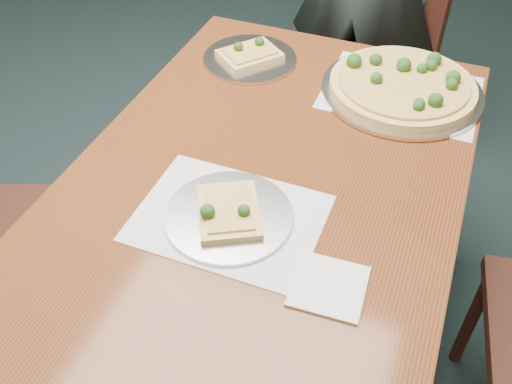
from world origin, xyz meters
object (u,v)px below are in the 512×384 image
(chair_far, at_px, (375,47))
(pizza_pan, at_px, (403,85))
(dining_table, at_px, (256,220))
(slice_plate_near, at_px, (228,214))
(slice_plate_far, at_px, (250,56))

(chair_far, xyz_separation_m, pizza_pan, (0.19, -0.64, 0.26))
(dining_table, xyz_separation_m, pizza_pan, (0.23, 0.52, 0.12))
(dining_table, height_order, chair_far, chair_far)
(pizza_pan, bearing_deg, dining_table, -113.80)
(slice_plate_near, bearing_deg, pizza_pan, 67.63)
(pizza_pan, relative_size, slice_plate_near, 1.59)
(chair_far, distance_m, pizza_pan, 0.72)
(chair_far, distance_m, slice_plate_near, 1.29)
(dining_table, height_order, slice_plate_far, slice_plate_far)
(slice_plate_near, relative_size, slice_plate_far, 1.00)
(dining_table, distance_m, slice_plate_far, 0.59)
(chair_far, height_order, slice_plate_far, chair_far)
(dining_table, xyz_separation_m, slice_plate_near, (-0.03, -0.10, 0.11))
(chair_far, height_order, slice_plate_near, chair_far)
(chair_far, bearing_deg, slice_plate_near, -71.13)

